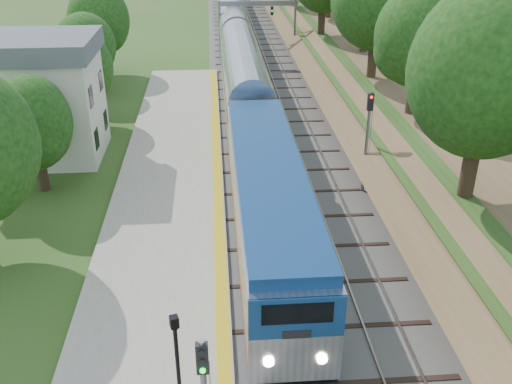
{
  "coord_description": "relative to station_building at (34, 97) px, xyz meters",
  "views": [
    {
      "loc": [
        -2.38,
        -6.64,
        15.38
      ],
      "look_at": [
        -0.5,
        17.96,
        2.8
      ],
      "focal_mm": 40.0,
      "sensor_mm": 36.0,
      "label": 1
    }
  ],
  "objects": [
    {
      "name": "signal_gantry",
      "position": [
        16.47,
        24.99,
        0.73
      ],
      "size": [
        8.4,
        0.38,
        6.2
      ],
      "color": "slate",
      "rests_on": "ground"
    },
    {
      "name": "signal_farside",
      "position": [
        20.2,
        -7.06,
        -0.28
      ],
      "size": [
        0.33,
        0.26,
        6.03
      ],
      "color": "slate",
      "rests_on": "ground"
    },
    {
      "name": "train",
      "position": [
        14.0,
        39.33,
        -1.73
      ],
      "size": [
        3.15,
        126.04,
        4.63
      ],
      "color": "black",
      "rests_on": "trackbed"
    },
    {
      "name": "station_building",
      "position": [
        0.0,
        0.0,
        0.0
      ],
      "size": [
        8.6,
        6.6,
        8.0
      ],
      "color": "silver",
      "rests_on": "ground"
    },
    {
      "name": "trees_behind_platform",
      "position": [
        2.83,
        -9.33,
        0.44
      ],
      "size": [
        7.82,
        53.32,
        7.21
      ],
      "color": "#332316",
      "rests_on": "ground"
    },
    {
      "name": "lamppost_far",
      "position": [
        10.21,
        -23.23,
        -1.88
      ],
      "size": [
        0.41,
        0.41,
        4.11
      ],
      "color": "black",
      "rests_on": "platform"
    },
    {
      "name": "platform",
      "position": [
        8.8,
        -14.0,
        -3.9
      ],
      "size": [
        6.4,
        68.0,
        0.38
      ],
      "primitive_type": "cube",
      "color": "gray",
      "rests_on": "ground"
    },
    {
      "name": "trackbed",
      "position": [
        16.0,
        30.0,
        -4.02
      ],
      "size": [
        9.5,
        170.0,
        0.28
      ],
      "color": "#4C4944",
      "rests_on": "ground"
    },
    {
      "name": "embankment",
      "position": [
        24.35,
        30.0,
        -2.14
      ],
      "size": [
        10.64,
        170.0,
        11.7
      ],
      "color": "brown",
      "rests_on": "ground"
    },
    {
      "name": "yellow_stripe",
      "position": [
        11.65,
        -14.0,
        -3.7
      ],
      "size": [
        0.55,
        68.0,
        0.01
      ],
      "primitive_type": "cube",
      "color": "gold",
      "rests_on": "platform"
    }
  ]
}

